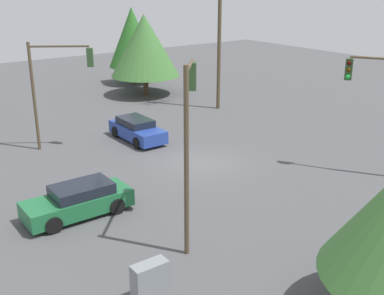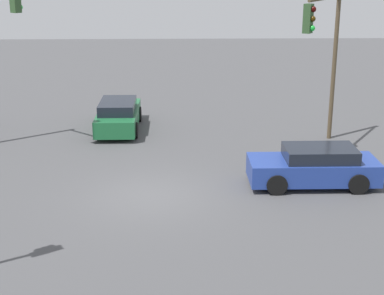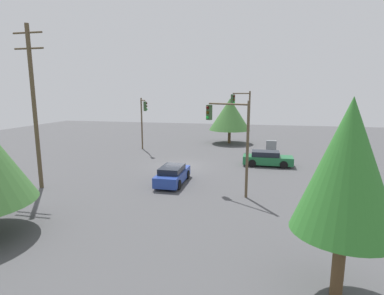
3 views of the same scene
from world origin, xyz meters
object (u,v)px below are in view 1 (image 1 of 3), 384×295
object	(u,v)px
sedan_green	(79,201)
traffic_signal_aux	(382,95)
electrical_cabinet	(150,283)
traffic_signal_cross	(56,77)
sedan_blue	(137,130)
traffic_signal_main	(188,125)

from	to	relation	value
sedan_green	traffic_signal_aux	xyz separation A→B (m)	(14.09, -4.63, 3.50)
electrical_cabinet	traffic_signal_cross	bearing A→B (deg)	77.76
sedan_blue	sedan_green	size ratio (longest dim) A/B	0.97
traffic_signal_cross	traffic_signal_aux	distance (m)	17.41
sedan_blue	traffic_signal_main	size ratio (longest dim) A/B	0.63
traffic_signal_aux	traffic_signal_cross	bearing A→B (deg)	10.66
traffic_signal_main	electrical_cabinet	world-z (taller)	traffic_signal_main
traffic_signal_main	traffic_signal_cross	world-z (taller)	traffic_signal_main
sedan_blue	electrical_cabinet	world-z (taller)	electrical_cabinet
sedan_green	traffic_signal_main	size ratio (longest dim) A/B	0.65
sedan_blue	sedan_green	bearing A→B (deg)	45.93
traffic_signal_main	traffic_signal_aux	world-z (taller)	traffic_signal_main
traffic_signal_main	traffic_signal_aux	distance (m)	11.54
traffic_signal_cross	electrical_cabinet	size ratio (longest dim) A/B	4.55
traffic_signal_main	traffic_signal_cross	size ratio (longest dim) A/B	1.11
sedan_green	traffic_signal_aux	distance (m)	15.24
sedan_blue	electrical_cabinet	xyz separation A→B (m)	(-7.72, -14.11, 0.01)
traffic_signal_main	electrical_cabinet	size ratio (longest dim) A/B	5.05
sedan_green	traffic_signal_cross	world-z (taller)	traffic_signal_cross
sedan_blue	sedan_green	world-z (taller)	sedan_green
traffic_signal_main	traffic_signal_cross	bearing A→B (deg)	40.39
sedan_blue	traffic_signal_main	distance (m)	13.21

